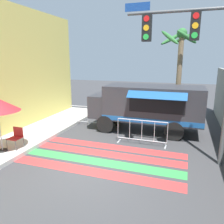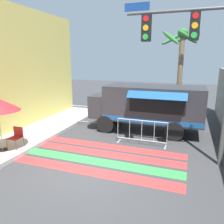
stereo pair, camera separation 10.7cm
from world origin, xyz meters
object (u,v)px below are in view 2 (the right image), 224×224
object	(u,v)px
food_truck	(145,104)
palm_tree	(181,55)
traffic_signal_pole	(194,49)
barricade_front	(142,132)
barricade_side	(88,116)
folding_chair	(16,135)

from	to	relation	value
food_truck	palm_tree	xyz separation A→B (m)	(1.49, 2.96, 2.55)
food_truck	palm_tree	size ratio (longest dim) A/B	1.05
traffic_signal_pole	barricade_front	world-z (taller)	traffic_signal_pole
traffic_signal_pole	barricade_front	size ratio (longest dim) A/B	2.52
traffic_signal_pole	palm_tree	world-z (taller)	traffic_signal_pole
palm_tree	barricade_side	bearing A→B (deg)	-146.94
barricade_side	traffic_signal_pole	bearing A→B (deg)	-27.55
traffic_signal_pole	palm_tree	size ratio (longest dim) A/B	1.03
traffic_signal_pole	barricade_side	world-z (taller)	traffic_signal_pole
barricade_front	palm_tree	xyz separation A→B (m)	(1.23, 4.92, 3.45)
food_truck	traffic_signal_pole	distance (m)	4.51
barricade_side	food_truck	bearing A→B (deg)	2.32
barricade_front	traffic_signal_pole	bearing A→B (deg)	-27.63
palm_tree	barricade_front	bearing A→B (deg)	-104.01
palm_tree	food_truck	bearing A→B (deg)	-116.76
traffic_signal_pole	food_truck	bearing A→B (deg)	126.15
folding_chair	traffic_signal_pole	bearing A→B (deg)	15.84
folding_chair	palm_tree	xyz separation A→B (m)	(5.99, 7.36, 3.34)
barricade_side	palm_tree	distance (m)	6.63
barricade_front	palm_tree	bearing A→B (deg)	75.99
barricade_side	folding_chair	bearing A→B (deg)	-106.27
food_truck	barricade_side	distance (m)	3.38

